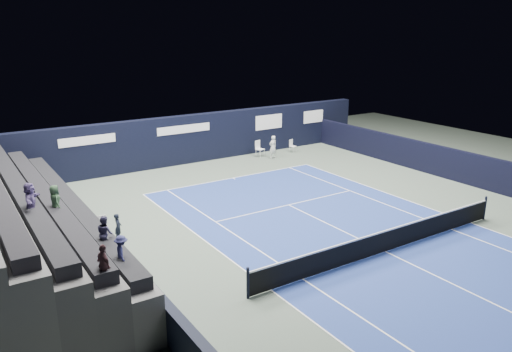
{
  "coord_description": "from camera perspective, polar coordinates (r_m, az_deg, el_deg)",
  "views": [
    {
      "loc": [
        -14.04,
        -12.25,
        8.5
      ],
      "look_at": [
        -0.98,
        7.86,
        1.3
      ],
      "focal_mm": 35.0,
      "sensor_mm": 36.0,
      "label": 1
    }
  ],
  "objects": [
    {
      "name": "enclosure_wall_right",
      "position": [
        31.51,
        19.75,
        1.75
      ],
      "size": [
        0.3,
        22.0,
        1.8
      ],
      "primitive_type": "cube",
      "color": "black",
      "rests_on": "ground"
    },
    {
      "name": "line_judge",
      "position": [
        21.38,
        -15.48,
        -5.65
      ],
      "size": [
        0.41,
        0.5,
        1.17
      ],
      "primitive_type": "imported",
      "rotation": [
        0.0,
        0.0,
        1.23
      ],
      "color": "black",
      "rests_on": "ground"
    },
    {
      "name": "side_barrier_left",
      "position": [
        20.37,
        -17.6,
        -6.93
      ],
      "size": [
        0.33,
        22.0,
        1.2
      ],
      "color": "black",
      "rests_on": "ground"
    },
    {
      "name": "tennis_player",
      "position": [
        33.44,
        1.94,
        3.34
      ],
      "size": [
        0.59,
        0.81,
        1.54
      ],
      "color": "white",
      "rests_on": "ground"
    },
    {
      "name": "court_surface",
      "position": [
        20.47,
        14.6,
        -8.38
      ],
      "size": [
        10.97,
        23.77,
        0.01
      ],
      "primitive_type": "cube",
      "color": "navy",
      "rests_on": "ground"
    },
    {
      "name": "ground",
      "position": [
        21.73,
        10.72,
        -6.62
      ],
      "size": [
        48.0,
        48.0,
        0.0
      ],
      "primitive_type": "plane",
      "color": "#4C5A50",
      "rests_on": "ground"
    },
    {
      "name": "folding_chair_back_a",
      "position": [
        33.97,
        0.27,
        3.48
      ],
      "size": [
        0.59,
        0.62,
        1.09
      ],
      "rotation": [
        0.0,
        0.0,
        0.28
      ],
      "color": "white",
      "rests_on": "ground"
    },
    {
      "name": "line_judge_chair",
      "position": [
        22.05,
        -17.14,
        -5.34
      ],
      "size": [
        0.43,
        0.42,
        0.88
      ],
      "rotation": [
        0.0,
        0.0,
        -0.11
      ],
      "color": "white",
      "rests_on": "ground"
    },
    {
      "name": "folding_chair_back_b",
      "position": [
        35.3,
        4.14,
        3.57
      ],
      "size": [
        0.48,
        0.47,
        0.88
      ],
      "rotation": [
        0.0,
        0.0,
        0.28
      ],
      "color": "white",
      "rests_on": "ground"
    },
    {
      "name": "tennis_net",
      "position": [
        20.27,
        14.7,
        -7.08
      ],
      "size": [
        12.9,
        0.1,
        1.1
      ],
      "color": "black",
      "rests_on": "ground"
    },
    {
      "name": "court_markings",
      "position": [
        20.47,
        14.6,
        -8.36
      ],
      "size": [
        11.03,
        23.83,
        0.0
      ],
      "color": "white",
      "rests_on": "court_surface"
    },
    {
      "name": "back_sponsor_wall",
      "position": [
        32.74,
        -6.82,
        4.34
      ],
      "size": [
        26.0,
        0.63,
        3.1
      ],
      "color": "black",
      "rests_on": "ground"
    }
  ]
}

